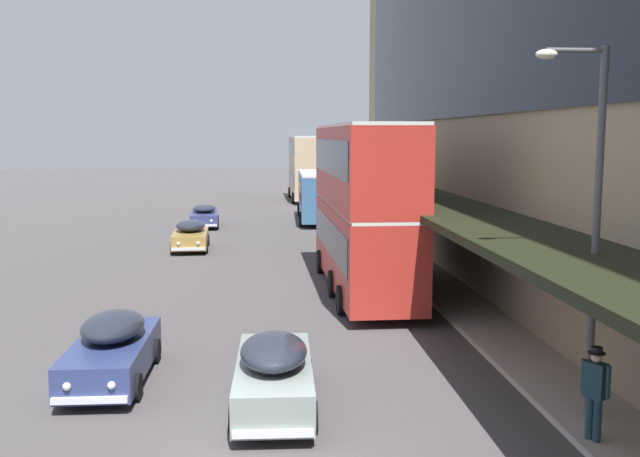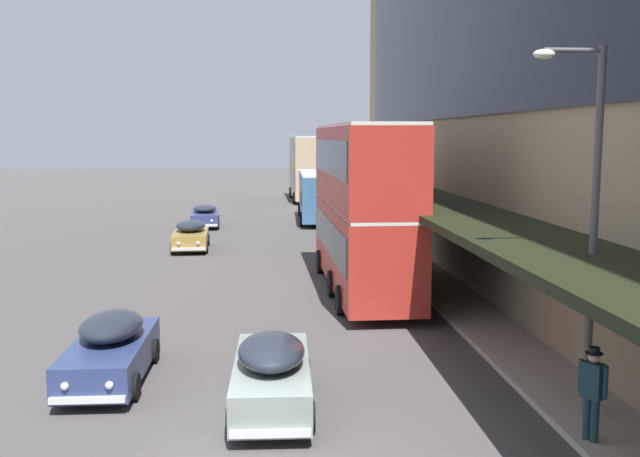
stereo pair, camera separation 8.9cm
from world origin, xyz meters
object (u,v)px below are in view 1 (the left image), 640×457
at_px(sedan_lead_near, 191,235).
at_px(street_lamp, 590,208).
at_px(sedan_oncoming_rear, 112,348).
at_px(transit_bus_kerbside_rear, 318,194).
at_px(sedan_lead_mid, 204,216).
at_px(sedan_trailing_mid, 274,373).
at_px(transit_bus_kerbside_far, 305,166).
at_px(transit_bus_kerbside_front, 363,203).
at_px(pedestrian_at_kerb, 595,389).

xyz_separation_m(sedan_lead_near, street_lamp, (10.40, -23.75, 3.78)).
bearing_deg(sedan_oncoming_rear, transit_bus_kerbside_rear, 76.50).
bearing_deg(sedan_lead_near, sedan_lead_mid, 89.98).
relative_size(transit_bus_kerbside_rear, sedan_lead_near, 2.10).
bearing_deg(sedan_trailing_mid, sedan_oncoming_rear, 151.03).
bearing_deg(sedan_trailing_mid, transit_bus_kerbside_far, 85.58).
relative_size(sedan_trailing_mid, sedan_lead_near, 1.06).
bearing_deg(sedan_oncoming_rear, transit_bus_kerbside_front, 51.50).
xyz_separation_m(transit_bus_kerbside_front, sedan_oncoming_rear, (-7.58, -9.53, -2.65)).
relative_size(transit_bus_kerbside_rear, sedan_oncoming_rear, 1.98).
height_order(transit_bus_kerbside_front, street_lamp, street_lamp).
distance_m(transit_bus_kerbside_far, street_lamp, 51.75).
height_order(transit_bus_kerbside_rear, sedan_trailing_mid, transit_bus_kerbside_rear).
bearing_deg(sedan_oncoming_rear, sedan_trailing_mid, -28.97).
distance_m(pedestrian_at_kerb, street_lamp, 3.61).
distance_m(transit_bus_kerbside_rear, sedan_lead_near, 14.17).
height_order(transit_bus_kerbside_far, pedestrian_at_kerb, transit_bus_kerbside_far).
height_order(transit_bus_kerbside_rear, sedan_lead_near, transit_bus_kerbside_rear).
bearing_deg(sedan_lead_mid, sedan_oncoming_rear, -89.94).
relative_size(transit_bus_kerbside_far, sedan_lead_mid, 2.20).
relative_size(sedan_lead_near, pedestrian_at_kerb, 2.38).
relative_size(sedan_oncoming_rear, sedan_lead_mid, 1.03).
bearing_deg(street_lamp, sedan_lead_near, 113.65).
xyz_separation_m(transit_bus_kerbside_front, sedan_trailing_mid, (-3.66, -11.70, -2.63)).
distance_m(sedan_oncoming_rear, pedestrian_at_kerb, 11.08).
bearing_deg(transit_bus_kerbside_far, transit_bus_kerbside_rear, -90.37).
distance_m(transit_bus_kerbside_far, sedan_lead_near, 29.11).
bearing_deg(transit_bus_kerbside_far, transit_bus_kerbside_front, -90.35).
height_order(transit_bus_kerbside_front, sedan_trailing_mid, transit_bus_kerbside_front).
bearing_deg(sedan_trailing_mid, transit_bus_kerbside_front, 72.65).
height_order(sedan_trailing_mid, street_lamp, street_lamp).
relative_size(sedan_oncoming_rear, sedan_trailing_mid, 1.00).
height_order(transit_bus_kerbside_far, sedan_lead_mid, transit_bus_kerbside_far).
height_order(sedan_oncoming_rear, sedan_trailing_mid, sedan_trailing_mid).
height_order(sedan_lead_mid, sedan_trailing_mid, sedan_trailing_mid).
xyz_separation_m(pedestrian_at_kerb, street_lamp, (0.33, 1.27, 3.36)).
distance_m(transit_bus_kerbside_far, sedan_lead_mid, 20.25).
distance_m(transit_bus_kerbside_rear, sedan_lead_mid, 8.19).
relative_size(pedestrian_at_kerb, street_lamp, 0.24).
bearing_deg(sedan_lead_mid, street_lamp, -72.61).
distance_m(sedan_lead_near, street_lamp, 26.20).
relative_size(transit_bus_kerbside_rear, sedan_trailing_mid, 1.98).
distance_m(sedan_trailing_mid, street_lamp, 7.54).
height_order(sedan_oncoming_rear, street_lamp, street_lamp).
bearing_deg(transit_bus_kerbside_front, pedestrian_at_kerb, -80.21).
height_order(transit_bus_kerbside_far, sedan_trailing_mid, transit_bus_kerbside_far).
relative_size(transit_bus_kerbside_front, sedan_lead_mid, 2.55).
bearing_deg(sedan_lead_mid, sedan_trailing_mid, -82.94).
relative_size(sedan_lead_mid, pedestrian_at_kerb, 2.44).
height_order(sedan_lead_mid, sedan_lead_near, sedan_lead_near).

